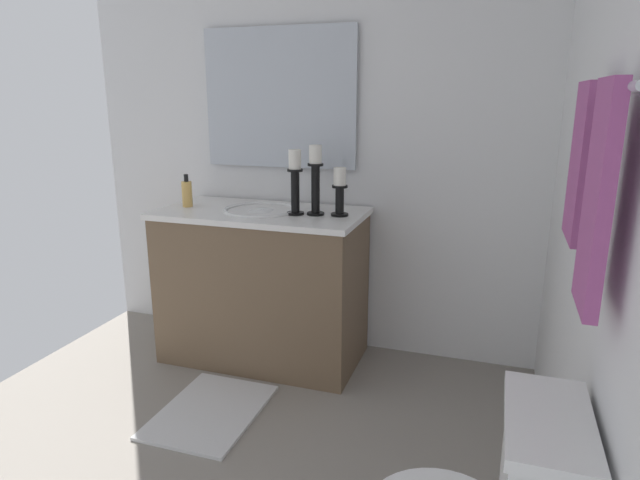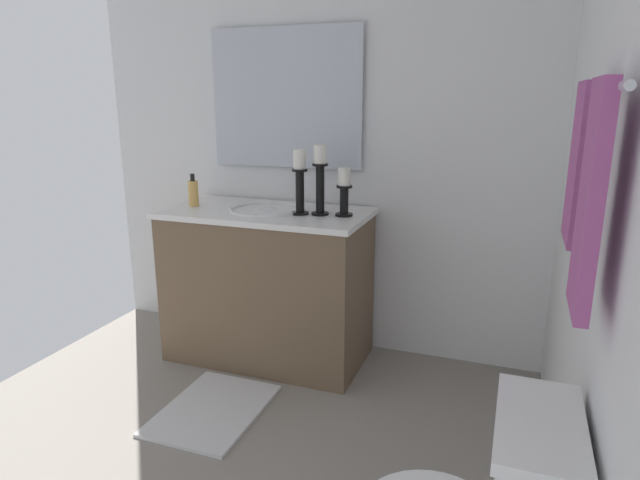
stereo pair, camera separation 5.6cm
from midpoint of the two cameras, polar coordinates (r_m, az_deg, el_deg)
floor at (r=2.40m, az=-12.27°, el=-22.73°), size 2.69×2.66×0.02m
wall_back at (r=1.61m, az=28.97°, el=5.31°), size 2.69×0.04×2.45m
wall_left at (r=3.13m, az=-0.14°, el=10.87°), size 0.04×2.66×2.45m
vanity_cabinet at (r=3.05m, az=-4.94°, el=-4.67°), size 0.58×1.11×0.85m
sink_basin at (r=2.95m, az=-5.09°, el=2.39°), size 0.40×0.40×0.24m
mirror at (r=3.13m, az=-3.13°, el=14.56°), size 0.02×0.89×0.76m
candle_holder_tall at (r=2.77m, az=3.14°, el=5.16°), size 0.09×0.09×0.25m
candle_holder_short at (r=2.78m, az=0.59°, el=6.52°), size 0.09×0.09×0.36m
candle_holder_mid at (r=2.80m, az=-1.55°, el=6.30°), size 0.09×0.09×0.33m
soap_bottle at (r=3.11m, az=-12.60°, el=4.85°), size 0.06×0.06×0.18m
towel_bar at (r=1.44m, az=28.61°, el=13.79°), size 0.68×0.02×0.02m
towel_near_vanity at (r=1.61m, az=26.34°, el=7.17°), size 0.23×0.03×0.42m
towel_center at (r=1.29m, az=27.57°, el=3.75°), size 0.21×0.03×0.49m
bath_mat at (r=2.73m, az=-10.52°, el=-17.05°), size 0.60×0.44×0.02m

